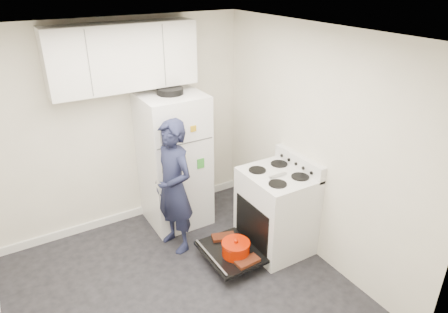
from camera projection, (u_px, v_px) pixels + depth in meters
room at (170, 189)px, 3.49m from camera, size 3.21×3.21×2.51m
electric_range at (275, 212)px, 4.50m from camera, size 0.66×0.76×1.10m
open_oven_door at (233, 250)px, 4.32m from camera, size 0.55×0.70×0.23m
refrigerator at (174, 160)px, 4.86m from camera, size 0.72×0.74×1.74m
upper_cabinets at (123, 57)px, 4.26m from camera, size 1.60×0.33×0.70m
person at (174, 187)px, 4.38m from camera, size 0.48×0.63×1.56m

